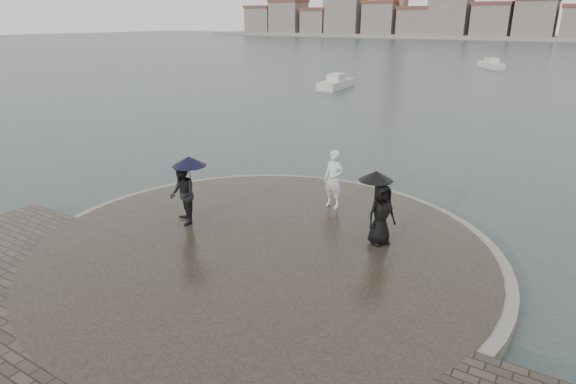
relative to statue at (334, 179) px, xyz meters
The scene contains 8 objects.
ground 7.08m from the statue, 92.66° to the right, with size 400.00×400.00×0.00m, color #2B3835.
kerb_ring 3.65m from the statue, 95.34° to the right, with size 12.50×12.50×0.32m, color gray.
quay_tip 3.64m from the statue, 95.34° to the right, with size 11.90×11.90×0.36m, color #2D261E.
statue is the anchor object (origin of this frame).
visitor_left 4.60m from the statue, 131.02° to the right, with size 1.29×1.12×2.04m.
visitor_right 2.78m from the statue, 37.15° to the right, with size 1.15×1.04×1.95m.
far_skyline 153.95m from the statue, 92.46° to the left, with size 260.00×20.00×37.00m.
boats 37.13m from the statue, 85.86° to the left, with size 37.00×33.76×1.50m.
Camera 1 is at (6.75, -5.87, 5.99)m, focal length 30.00 mm.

